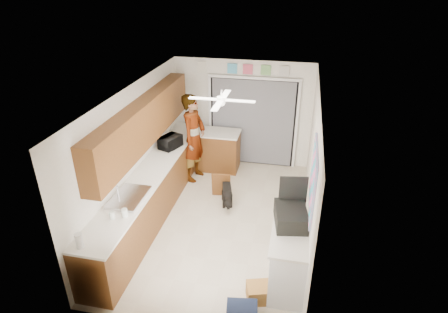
{
  "coord_description": "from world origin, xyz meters",
  "views": [
    {
      "loc": [
        1.29,
        -5.71,
        4.31
      ],
      "look_at": [
        0.0,
        0.4,
        1.15
      ],
      "focal_mm": 30.0,
      "sensor_mm": 36.0,
      "label": 1
    }
  ],
  "objects_px": {
    "microwave": "(170,142)",
    "paper_towel_roll": "(79,241)",
    "cardboard_box": "(261,292)",
    "suitcase": "(291,216)",
    "dog": "(227,194)",
    "man": "(194,138)"
  },
  "relations": [
    {
      "from": "man",
      "to": "dog",
      "type": "height_order",
      "value": "man"
    },
    {
      "from": "microwave",
      "to": "dog",
      "type": "relative_size",
      "value": 0.81
    },
    {
      "from": "suitcase",
      "to": "man",
      "type": "distance_m",
      "value": 3.41
    },
    {
      "from": "paper_towel_roll",
      "to": "cardboard_box",
      "type": "distance_m",
      "value": 2.63
    },
    {
      "from": "cardboard_box",
      "to": "suitcase",
      "type": "bearing_deg",
      "value": 62.92
    },
    {
      "from": "dog",
      "to": "paper_towel_roll",
      "type": "bearing_deg",
      "value": -132.64
    },
    {
      "from": "cardboard_box",
      "to": "dog",
      "type": "height_order",
      "value": "dog"
    },
    {
      "from": "suitcase",
      "to": "dog",
      "type": "xyz_separation_m",
      "value": [
        -1.29,
        1.69,
        -0.84
      ]
    },
    {
      "from": "microwave",
      "to": "paper_towel_roll",
      "type": "height_order",
      "value": "microwave"
    },
    {
      "from": "suitcase",
      "to": "man",
      "type": "bearing_deg",
      "value": 120.89
    },
    {
      "from": "microwave",
      "to": "paper_towel_roll",
      "type": "relative_size",
      "value": 2.09
    },
    {
      "from": "paper_towel_roll",
      "to": "suitcase",
      "type": "distance_m",
      "value": 2.96
    },
    {
      "from": "paper_towel_roll",
      "to": "dog",
      "type": "relative_size",
      "value": 0.39
    },
    {
      "from": "microwave",
      "to": "cardboard_box",
      "type": "relative_size",
      "value": 1.17
    },
    {
      "from": "microwave",
      "to": "cardboard_box",
      "type": "height_order",
      "value": "microwave"
    },
    {
      "from": "microwave",
      "to": "man",
      "type": "height_order",
      "value": "man"
    },
    {
      "from": "paper_towel_roll",
      "to": "man",
      "type": "xyz_separation_m",
      "value": [
        0.52,
        3.7,
        -0.06
      ]
    },
    {
      "from": "man",
      "to": "paper_towel_roll",
      "type": "bearing_deg",
      "value": -177.33
    },
    {
      "from": "cardboard_box",
      "to": "man",
      "type": "distance_m",
      "value": 3.83
    },
    {
      "from": "paper_towel_roll",
      "to": "man",
      "type": "bearing_deg",
      "value": 82.05
    },
    {
      "from": "dog",
      "to": "man",
      "type": "bearing_deg",
      "value": 120.55
    },
    {
      "from": "suitcase",
      "to": "man",
      "type": "height_order",
      "value": "man"
    }
  ]
}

